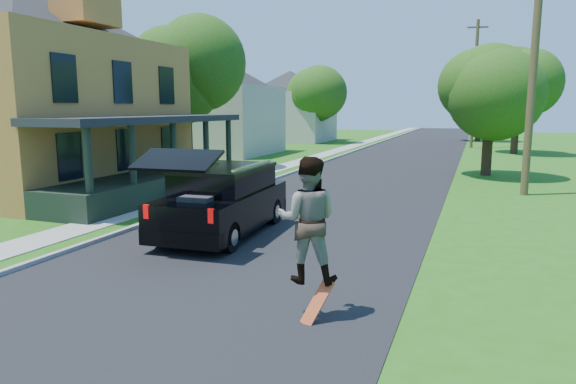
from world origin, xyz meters
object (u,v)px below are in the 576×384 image
(black_suv, at_px, (223,200))
(skateboarder, at_px, (308,220))
(utility_pole_near, at_px, (534,54))
(tree_right_near, at_px, (490,85))

(black_suv, height_order, skateboarder, skateboarder)
(black_suv, xyz_separation_m, utility_pole_near, (8.27, 9.92, 4.50))
(black_suv, bearing_deg, tree_right_near, 63.70)
(skateboarder, relative_size, utility_pole_near, 0.20)
(skateboarder, distance_m, utility_pole_near, 15.54)
(tree_right_near, distance_m, utility_pole_near, 6.23)
(utility_pole_near, bearing_deg, black_suv, -112.68)
(skateboarder, bearing_deg, black_suv, -61.29)
(skateboarder, height_order, tree_right_near, tree_right_near)
(black_suv, relative_size, tree_right_near, 0.78)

